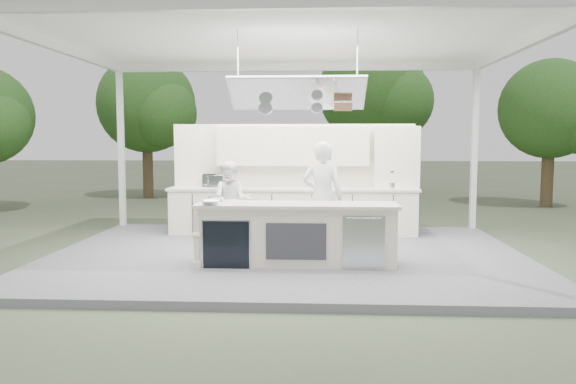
# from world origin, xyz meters

# --- Properties ---
(ground) EXTENTS (90.00, 90.00, 0.00)m
(ground) POSITION_xyz_m (0.00, 0.00, 0.00)
(ground) COLOR #484E35
(ground) RESTS_ON ground
(stage_deck) EXTENTS (8.00, 6.00, 0.12)m
(stage_deck) POSITION_xyz_m (0.00, 0.00, 0.06)
(stage_deck) COLOR slate
(stage_deck) RESTS_ON ground
(tent) EXTENTS (8.20, 6.20, 3.86)m
(tent) POSITION_xyz_m (0.00, -0.01, 3.71)
(tent) COLOR white
(tent) RESTS_ON ground
(demo_island) EXTENTS (3.10, 0.79, 0.95)m
(demo_island) POSITION_xyz_m (0.18, -0.91, 0.60)
(demo_island) COLOR beige
(demo_island) RESTS_ON stage_deck
(back_counter) EXTENTS (5.08, 0.72, 0.95)m
(back_counter) POSITION_xyz_m (0.00, 1.90, 0.60)
(back_counter) COLOR beige
(back_counter) RESTS_ON stage_deck
(back_wall_unit) EXTENTS (5.05, 0.48, 2.25)m
(back_wall_unit) POSITION_xyz_m (0.44, 2.11, 1.57)
(back_wall_unit) COLOR beige
(back_wall_unit) RESTS_ON stage_deck
(tree_cluster) EXTENTS (19.55, 9.40, 5.85)m
(tree_cluster) POSITION_xyz_m (-0.16, 9.77, 3.29)
(tree_cluster) COLOR brown
(tree_cluster) RESTS_ON ground
(head_chef) EXTENTS (0.77, 0.58, 1.90)m
(head_chef) POSITION_xyz_m (0.60, 0.02, 1.07)
(head_chef) COLOR white
(head_chef) RESTS_ON stage_deck
(sous_chef) EXTENTS (0.75, 0.58, 1.52)m
(sous_chef) POSITION_xyz_m (-1.13, 1.12, 0.88)
(sous_chef) COLOR white
(sous_chef) RESTS_ON stage_deck
(toaster_oven) EXTENTS (0.50, 0.36, 0.26)m
(toaster_oven) POSITION_xyz_m (-1.63, 2.08, 1.20)
(toaster_oven) COLOR #B8BBC0
(toaster_oven) RESTS_ON back_counter
(bowl_large) EXTENTS (0.35, 0.35, 0.07)m
(bowl_large) POSITION_xyz_m (-1.10, -1.15, 1.10)
(bowl_large) COLOR silver
(bowl_large) RESTS_ON demo_island
(bowl_small) EXTENTS (0.31, 0.31, 0.08)m
(bowl_small) POSITION_xyz_m (-1.10, -0.65, 1.11)
(bowl_small) COLOR silver
(bowl_small) RESTS_ON demo_island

